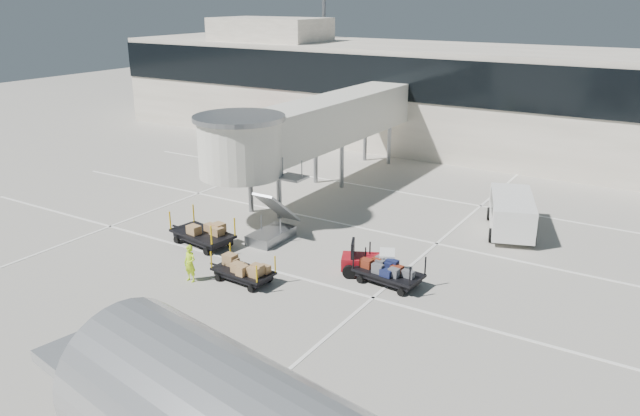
# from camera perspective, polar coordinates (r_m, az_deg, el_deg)

# --- Properties ---
(ground) EXTENTS (140.00, 140.00, 0.00)m
(ground) POSITION_cam_1_polar(r_m,az_deg,el_deg) (27.69, -8.26, -6.76)
(ground) COLOR #BBB5A8
(ground) RESTS_ON ground
(lane_markings) EXTENTS (40.00, 30.00, 0.02)m
(lane_markings) POSITION_cam_1_polar(r_m,az_deg,el_deg) (35.05, 0.66, -0.93)
(lane_markings) COLOR white
(lane_markings) RESTS_ON ground
(terminal) EXTENTS (64.00, 12.11, 15.20)m
(terminal) POSITION_cam_1_polar(r_m,az_deg,el_deg) (52.21, 12.96, 9.84)
(terminal) COLOR #F0E4CE
(terminal) RESTS_ON ground
(jet_bridge) EXTENTS (5.70, 20.40, 6.03)m
(jet_bridge) POSITION_cam_1_polar(r_m,az_deg,el_deg) (37.99, -1.31, 7.33)
(jet_bridge) COLOR silver
(jet_bridge) RESTS_ON ground
(baggage_tug) EXTENTS (2.60, 2.26, 1.54)m
(baggage_tug) POSITION_cam_1_polar(r_m,az_deg,el_deg) (28.14, 4.50, -4.93)
(baggage_tug) COLOR maroon
(baggage_tug) RESTS_ON ground
(suitcase_cart) EXTENTS (3.66, 1.74, 1.41)m
(suitcase_cart) POSITION_cam_1_polar(r_m,az_deg,el_deg) (27.27, 6.12, -5.90)
(suitcase_cart) COLOR black
(suitcase_cart) RESTS_ON ground
(box_cart_near) EXTENTS (3.38, 1.50, 1.31)m
(box_cart_near) POSITION_cam_1_polar(r_m,az_deg,el_deg) (27.53, -7.08, -5.61)
(box_cart_near) COLOR black
(box_cart_near) RESTS_ON ground
(box_cart_far) EXTENTS (4.16, 2.12, 1.60)m
(box_cart_far) POSITION_cam_1_polar(r_m,az_deg,el_deg) (31.70, -10.63, -2.38)
(box_cart_far) COLOR black
(box_cart_far) RESTS_ON ground
(ground_worker) EXTENTS (0.62, 0.41, 1.67)m
(ground_worker) POSITION_cam_1_polar(r_m,az_deg,el_deg) (27.79, -11.80, -4.99)
(ground_worker) COLOR #B4E518
(ground_worker) RESTS_ON ground
(minivan) EXTENTS (3.61, 5.49, 1.93)m
(minivan) POSITION_cam_1_polar(r_m,az_deg,el_deg) (34.32, 17.10, -0.20)
(minivan) COLOR white
(minivan) RESTS_ON ground
(belt_loader) EXTENTS (4.09, 1.93, 1.91)m
(belt_loader) POSITION_cam_1_polar(r_m,az_deg,el_deg) (52.31, -5.53, 6.47)
(belt_loader) COLOR maroon
(belt_loader) RESTS_ON ground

